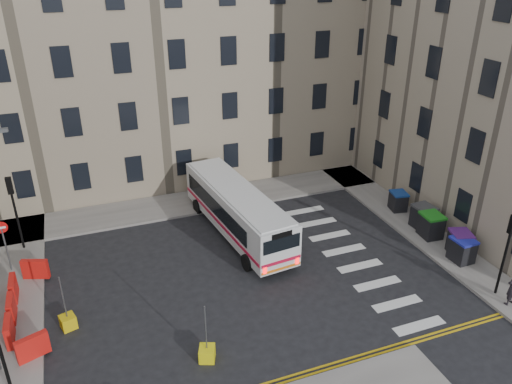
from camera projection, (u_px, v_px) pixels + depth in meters
ground at (278, 269)px, 25.06m from camera, size 120.00×120.00×0.00m
pavement_north at (132, 212)px, 30.36m from camera, size 36.00×3.20×0.15m
pavement_east at (385, 205)px, 31.27m from camera, size 2.40×26.00×0.15m
terrace_north at (87, 51)px, 32.11m from camera, size 38.30×10.80×17.20m
traffic_light_east at (508, 243)px, 21.93m from camera, size 0.28×0.22×4.10m
traffic_light_nw at (13, 202)px, 25.46m from camera, size 0.28×0.22×4.10m
no_entry_north at (3, 236)px, 23.96m from camera, size 0.60×0.08×3.00m
roadworks_barriers at (21, 307)px, 21.43m from camera, size 1.66×6.26×1.00m
bus at (237, 209)px, 27.58m from camera, size 3.40×10.09×2.68m
wheelie_bin_a at (462, 250)px, 25.25m from camera, size 1.02×1.16×1.26m
wheelie_bin_b at (460, 243)px, 25.79m from camera, size 1.31×1.41×1.28m
wheelie_bin_c at (431, 225)px, 27.41m from camera, size 1.15×1.30×1.35m
wheelie_bin_d at (423, 217)px, 28.30m from camera, size 1.13×1.28×1.34m
wheelie_bin_e at (398, 201)px, 30.30m from camera, size 1.09×1.19×1.15m
bollard_yellow at (68, 322)px, 21.06m from camera, size 0.74×0.74×0.60m
bollard_chevron at (207, 354)px, 19.41m from camera, size 0.78×0.78×0.60m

